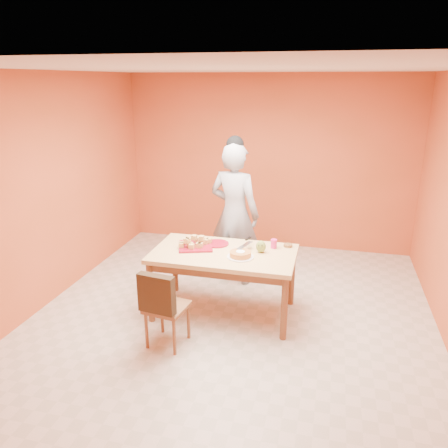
% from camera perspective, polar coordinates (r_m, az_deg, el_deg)
% --- Properties ---
extents(floor, '(5.00, 5.00, 0.00)m').
position_cam_1_polar(floor, '(5.09, 0.94, -12.31)').
color(floor, beige).
rests_on(floor, ground).
extents(ceiling, '(5.00, 5.00, 0.00)m').
position_cam_1_polar(ceiling, '(4.38, 1.13, 19.70)').
color(ceiling, silver).
rests_on(ceiling, wall_back).
extents(wall_back, '(4.50, 0.00, 4.50)m').
position_cam_1_polar(wall_back, '(6.95, 5.77, 7.95)').
color(wall_back, '#CD562F').
rests_on(wall_back, floor).
extents(wall_left, '(0.00, 5.00, 5.00)m').
position_cam_1_polar(wall_left, '(5.50, -22.51, 3.85)').
color(wall_left, '#CD562F').
rests_on(wall_left, floor).
extents(dining_table, '(1.60, 0.90, 0.76)m').
position_cam_1_polar(dining_table, '(4.94, -0.02, -4.67)').
color(dining_table, '#DEB274').
rests_on(dining_table, floor).
extents(dining_chair, '(0.44, 0.50, 0.85)m').
position_cam_1_polar(dining_chair, '(4.49, -7.55, -10.54)').
color(dining_chair, brown).
rests_on(dining_chair, floor).
extents(pastry_pile, '(0.34, 0.34, 0.11)m').
position_cam_1_polar(pastry_pile, '(5.02, -3.75, -2.18)').
color(pastry_pile, tan).
rests_on(pastry_pile, pastry_platter).
extents(person, '(0.77, 0.60, 1.86)m').
position_cam_1_polar(person, '(5.67, 1.38, 1.29)').
color(person, gray).
rests_on(person, floor).
extents(pastry_platter, '(0.48, 0.48, 0.02)m').
position_cam_1_polar(pastry_platter, '(5.05, -3.73, -2.89)').
color(pastry_platter, maroon).
rests_on(pastry_platter, dining_table).
extents(red_dinner_plate, '(0.32, 0.32, 0.02)m').
position_cam_1_polar(red_dinner_plate, '(5.12, -0.92, -2.57)').
color(red_dinner_plate, maroon).
rests_on(red_dinner_plate, dining_table).
extents(white_cake_plate, '(0.36, 0.36, 0.01)m').
position_cam_1_polar(white_cake_plate, '(4.75, 2.15, -4.31)').
color(white_cake_plate, white).
rests_on(white_cake_plate, dining_table).
extents(sponge_cake, '(0.31, 0.31, 0.05)m').
position_cam_1_polar(sponge_cake, '(4.74, 2.15, -3.95)').
color(sponge_cake, '#C46932').
rests_on(sponge_cake, white_cake_plate).
extents(cake_server, '(0.14, 0.30, 0.01)m').
position_cam_1_polar(cake_server, '(4.89, 2.72, -2.81)').
color(cake_server, silver).
rests_on(cake_server, sponge_cake).
extents(egg_ornament, '(0.13, 0.11, 0.14)m').
position_cam_1_polar(egg_ornament, '(4.88, 4.85, -2.96)').
color(egg_ornament, olive).
rests_on(egg_ornament, dining_table).
extents(magenta_glass, '(0.08, 0.08, 0.10)m').
position_cam_1_polar(magenta_glass, '(5.02, 6.52, -2.58)').
color(magenta_glass, '#D01F6D').
rests_on(magenta_glass, dining_table).
extents(checker_tin, '(0.12, 0.12, 0.03)m').
position_cam_1_polar(checker_tin, '(5.10, 8.35, -2.78)').
color(checker_tin, '#3E2210').
rests_on(checker_tin, dining_table).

